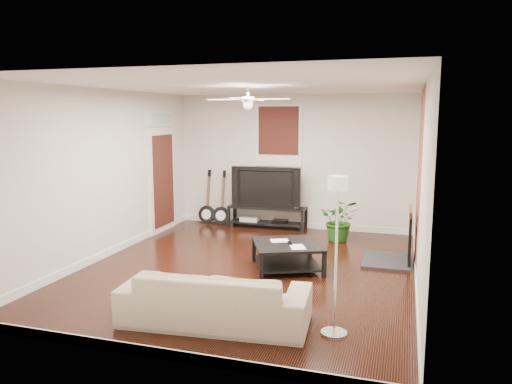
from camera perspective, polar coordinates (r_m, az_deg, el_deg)
room at (r=7.42m, az=-0.91°, el=1.45°), size 5.01×6.01×2.81m
brick_accent at (r=8.06m, az=18.49°, el=1.58°), size 0.02×2.20×2.80m
fireplace at (r=8.22m, az=16.15°, el=-4.84°), size 0.80×1.10×0.92m
window_back at (r=10.31m, az=2.64°, el=6.60°), size 1.00×0.06×1.30m
door_left at (r=10.15m, az=-10.85°, el=2.45°), size 0.08×1.00×2.50m
tv_stand at (r=10.38m, az=1.32°, el=-2.94°), size 1.65×0.44×0.46m
tv at (r=10.29m, az=1.36°, el=0.66°), size 1.48×0.19×0.85m
coffee_table at (r=7.65m, az=3.65°, el=-7.48°), size 1.31×1.31×0.42m
sofa at (r=5.73m, az=-4.79°, el=-12.08°), size 2.21×1.03×0.63m
floor_lamp at (r=5.31m, az=9.30°, el=-7.47°), size 0.31×0.31×1.75m
potted_plant at (r=9.39m, az=9.77°, el=-3.25°), size 0.79×0.71×0.81m
guitar_left at (r=10.74m, az=-5.79°, el=-0.57°), size 0.38×0.27×1.21m
guitar_right at (r=10.58m, az=-4.10°, el=-0.68°), size 0.40×0.30×1.21m
ceiling_fan at (r=7.37m, az=-0.93°, el=10.75°), size 1.24×1.24×0.32m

